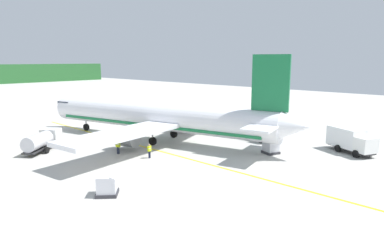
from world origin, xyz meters
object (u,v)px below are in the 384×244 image
object	(u,v)px
service_truck_baggage	(350,140)
crew_marshaller	(149,150)
cargo_container_near	(271,146)
crew_loader_left	(118,146)
service_truck_fuel	(42,140)
service_truck_pushback	(260,133)
airliner_foreground	(158,117)
cargo_container_mid	(107,185)

from	to	relation	value
service_truck_baggage	crew_marshaller	distance (m)	24.53
cargo_container_near	crew_loader_left	bearing A→B (deg)	134.16
service_truck_baggage	cargo_container_near	distance (m)	9.87
service_truck_fuel	service_truck_pushback	world-z (taller)	service_truck_pushback
service_truck_fuel	crew_loader_left	distance (m)	9.87
service_truck_fuel	airliner_foreground	bearing A→B (deg)	-24.64
cargo_container_near	crew_marshaller	size ratio (longest dim) A/B	1.28
service_truck_pushback	crew_marshaller	world-z (taller)	service_truck_pushback
crew_loader_left	cargo_container_near	bearing A→B (deg)	-45.84
airliner_foreground	service_truck_baggage	xyz separation A→B (m)	(11.98, -22.03, -1.76)
cargo_container_near	crew_marshaller	xyz separation A→B (m)	(-11.52, 9.14, 0.03)
crew_marshaller	crew_loader_left	world-z (taller)	crew_loader_left
crew_loader_left	airliner_foreground	bearing A→B (deg)	12.74
service_truck_pushback	cargo_container_mid	bearing A→B (deg)	-176.76
airliner_foreground	service_truck_pushback	size ratio (longest dim) A/B	5.86
airliner_foreground	crew_marshaller	xyz separation A→B (m)	(-6.59, -6.01, -2.40)
crew_marshaller	cargo_container_near	bearing A→B (deg)	-38.42
crew_loader_left	service_truck_pushback	bearing A→B (deg)	-26.25
service_truck_baggage	crew_loader_left	distance (m)	28.44
service_truck_fuel	crew_marshaller	size ratio (longest dim) A/B	3.73
service_truck_fuel	service_truck_pushback	size ratio (longest dim) A/B	0.89
airliner_foreground	crew_marshaller	distance (m)	9.23
airliner_foreground	service_truck_baggage	size ratio (longest dim) A/B	6.35
cargo_container_mid	crew_marshaller	bearing A→B (deg)	32.28
service_truck_pushback	cargo_container_near	xyz separation A→B (m)	(-4.86, -4.55, -0.20)
service_truck_baggage	crew_loader_left	xyz separation A→B (m)	(-20.00, 20.21, -0.62)
service_truck_baggage	cargo_container_near	world-z (taller)	service_truck_baggage
cargo_container_near	service_truck_pushback	bearing A→B (deg)	43.12
airliner_foreground	service_truck_baggage	distance (m)	25.14
airliner_foreground	cargo_container_near	bearing A→B (deg)	-71.97
service_truck_fuel	service_truck_baggage	xyz separation A→B (m)	(25.65, -28.30, 0.23)
cargo_container_mid	airliner_foreground	bearing A→B (deg)	36.72
service_truck_fuel	service_truck_baggage	bearing A→B (deg)	-47.81
service_truck_pushback	service_truck_baggage	bearing A→B (deg)	-79.16
cargo_container_mid	service_truck_baggage	bearing A→B (deg)	-19.49
crew_marshaller	crew_loader_left	bearing A→B (deg)	108.83
service_truck_fuel	service_truck_pushback	xyz separation A→B (m)	(23.46, -16.87, -0.23)
airliner_foreground	cargo_container_near	xyz separation A→B (m)	(4.93, -15.15, -2.42)
cargo_container_near	crew_loader_left	distance (m)	18.59
crew_marshaller	crew_loader_left	distance (m)	4.43
service_truck_pushback	crew_loader_left	bearing A→B (deg)	153.75
service_truck_fuel	crew_marshaller	bearing A→B (deg)	-60.02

